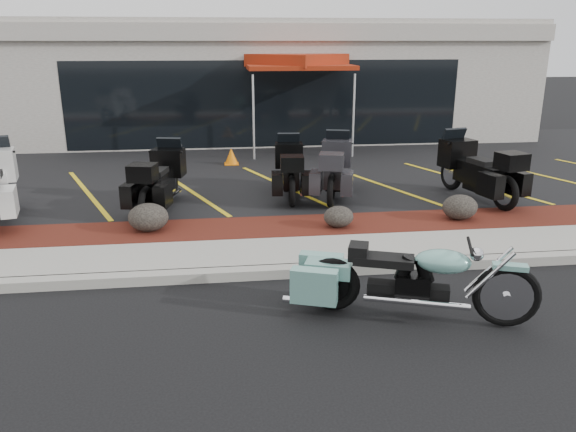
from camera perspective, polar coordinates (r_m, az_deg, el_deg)
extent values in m
plane|color=black|center=(7.72, 4.93, -8.51)|extent=(90.00, 90.00, 0.00)
cube|color=gray|center=(8.49, 3.69, -5.43)|extent=(24.00, 0.25, 0.15)
cube|color=gray|center=(9.13, 2.87, -3.74)|extent=(24.00, 1.20, 0.15)
cube|color=#3E100E|center=(10.24, 1.72, -1.31)|extent=(24.00, 1.20, 0.16)
cube|color=black|center=(15.41, -1.37, 5.09)|extent=(26.00, 9.60, 0.15)
cube|color=gray|center=(21.37, -3.18, 13.74)|extent=(18.00, 8.00, 4.00)
cube|color=black|center=(17.46, -2.19, 11.28)|extent=(12.00, 0.06, 2.60)
cube|color=gray|center=(17.33, -2.27, 18.19)|extent=(18.00, 0.30, 0.50)
ellipsoid|color=black|center=(10.11, -14.01, -0.13)|extent=(0.70, 0.58, 0.50)
ellipsoid|color=black|center=(10.08, 5.16, -0.06)|extent=(0.54, 0.45, 0.38)
ellipsoid|color=black|center=(10.95, 17.07, 0.88)|extent=(0.66, 0.55, 0.47)
cone|color=orange|center=(15.34, -5.78, 6.07)|extent=(0.45, 0.45, 0.44)
cylinder|color=silver|center=(16.48, -5.28, 10.21)|extent=(0.06, 0.06, 2.33)
cylinder|color=silver|center=(15.65, 4.56, 9.84)|extent=(0.06, 0.06, 2.33)
cylinder|color=silver|center=(19.12, -2.07, 11.26)|extent=(0.06, 0.06, 2.33)
cylinder|color=silver|center=(18.41, 6.48, 10.93)|extent=(0.06, 0.06, 2.33)
cube|color=maroon|center=(17.25, 0.94, 14.99)|extent=(4.01, 4.01, 0.12)
cube|color=maroon|center=(17.25, 0.94, 15.56)|extent=(2.88, 2.88, 0.35)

